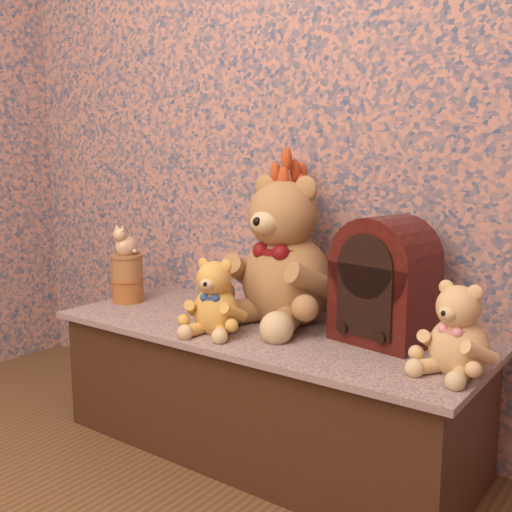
{
  "coord_description": "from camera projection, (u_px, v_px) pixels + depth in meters",
  "views": [
    {
      "loc": [
        1.09,
        -0.32,
        0.97
      ],
      "look_at": [
        0.0,
        1.17,
        0.66
      ],
      "focal_mm": 42.35,
      "sensor_mm": 36.0,
      "label": 1
    }
  ],
  "objects": [
    {
      "name": "display_shelf",
      "position": [
        265.0,
        388.0,
        1.99
      ],
      "size": [
        1.42,
        0.57,
        0.42
      ],
      "primitive_type": "cube",
      "color": "navy",
      "rests_on": "ground"
    },
    {
      "name": "teddy_large",
      "position": [
        287.0,
        244.0,
        2.0
      ],
      "size": [
        0.43,
        0.51,
        0.52
      ],
      "primitive_type": null,
      "rotation": [
        0.0,
        0.0,
        -0.04
      ],
      "color": "#AC7842",
      "rests_on": "display_shelf"
    },
    {
      "name": "teddy_medium",
      "position": [
        216.0,
        293.0,
        1.88
      ],
      "size": [
        0.26,
        0.28,
        0.25
      ],
      "primitive_type": null,
      "rotation": [
        0.0,
        0.0,
        0.28
      ],
      "color": "gold",
      "rests_on": "display_shelf"
    },
    {
      "name": "teddy_small",
      "position": [
        460.0,
        325.0,
        1.52
      ],
      "size": [
        0.25,
        0.28,
        0.25
      ],
      "primitive_type": null,
      "rotation": [
        0.0,
        0.0,
        -0.24
      ],
      "color": "#DFAB6A",
      "rests_on": "display_shelf"
    },
    {
      "name": "cathedral_radio",
      "position": [
        385.0,
        279.0,
        1.78
      ],
      "size": [
        0.3,
        0.24,
        0.38
      ],
      "primitive_type": null,
      "rotation": [
        0.0,
        0.0,
        -0.17
      ],
      "color": "#370D0A",
      "rests_on": "display_shelf"
    },
    {
      "name": "ceramic_vase",
      "position": [
        288.0,
        292.0,
        2.07
      ],
      "size": [
        0.14,
        0.14,
        0.18
      ],
      "primitive_type": "cylinder",
      "rotation": [
        0.0,
        0.0,
        0.35
      ],
      "color": "tan",
      "rests_on": "display_shelf"
    },
    {
      "name": "dried_stalks",
      "position": [
        288.0,
        202.0,
        2.02
      ],
      "size": [
        0.3,
        0.3,
        0.44
      ],
      "primitive_type": null,
      "rotation": [
        0.0,
        0.0,
        0.42
      ],
      "color": "#C6471F",
      "rests_on": "ceramic_vase"
    },
    {
      "name": "biscuit_tin_lower",
      "position": [
        128.0,
        290.0,
        2.29
      ],
      "size": [
        0.16,
        0.16,
        0.09
      ],
      "primitive_type": "cylinder",
      "rotation": [
        0.0,
        0.0,
        0.38
      ],
      "color": "#B48C34",
      "rests_on": "display_shelf"
    },
    {
      "name": "biscuit_tin_upper",
      "position": [
        127.0,
        267.0,
        2.28
      ],
      "size": [
        0.13,
        0.13,
        0.09
      ],
      "primitive_type": "cylinder",
      "rotation": [
        0.0,
        0.0,
        0.14
      ],
      "color": "tan",
      "rests_on": "biscuit_tin_lower"
    },
    {
      "name": "cat_figurine",
      "position": [
        126.0,
        240.0,
        2.26
      ],
      "size": [
        0.09,
        0.1,
        0.12
      ],
      "primitive_type": null,
      "rotation": [
        0.0,
        0.0,
        0.01
      ],
      "color": "silver",
      "rests_on": "biscuit_tin_upper"
    }
  ]
}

